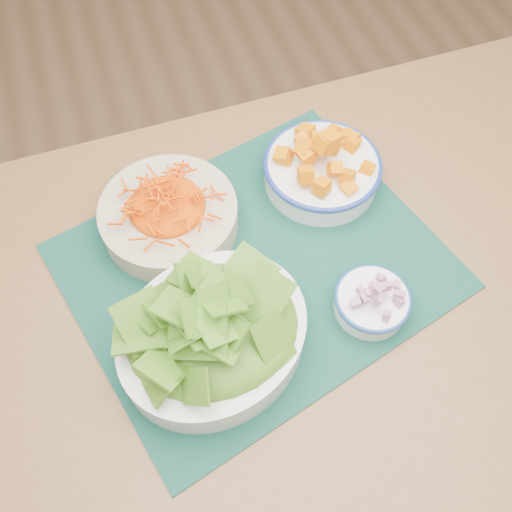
{
  "coord_description": "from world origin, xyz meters",
  "views": [
    {
      "loc": [
        -0.18,
        -0.59,
        1.56
      ],
      "look_at": [
        -0.03,
        -0.14,
        0.78
      ],
      "focal_mm": 40.0,
      "sensor_mm": 36.0,
      "label": 1
    }
  ],
  "objects_px": {
    "carrot_bowl": "(168,211)",
    "squash_bowl": "(323,165)",
    "placemat": "(256,266)",
    "onion_bowl": "(372,300)",
    "table": "(313,311)",
    "lettuce_bowl": "(212,328)"
  },
  "relations": [
    {
      "from": "table",
      "to": "carrot_bowl",
      "type": "bearing_deg",
      "value": 135.32
    },
    {
      "from": "placemat",
      "to": "carrot_bowl",
      "type": "xyz_separation_m",
      "value": [
        -0.11,
        0.12,
        0.04
      ]
    },
    {
      "from": "carrot_bowl",
      "to": "lettuce_bowl",
      "type": "bearing_deg",
      "value": -87.77
    },
    {
      "from": "carrot_bowl",
      "to": "squash_bowl",
      "type": "bearing_deg",
      "value": 1.76
    },
    {
      "from": "lettuce_bowl",
      "to": "onion_bowl",
      "type": "height_order",
      "value": "lettuce_bowl"
    },
    {
      "from": "placemat",
      "to": "onion_bowl",
      "type": "height_order",
      "value": "onion_bowl"
    },
    {
      "from": "table",
      "to": "squash_bowl",
      "type": "height_order",
      "value": "squash_bowl"
    },
    {
      "from": "table",
      "to": "lettuce_bowl",
      "type": "height_order",
      "value": "lettuce_bowl"
    },
    {
      "from": "squash_bowl",
      "to": "onion_bowl",
      "type": "xyz_separation_m",
      "value": [
        -0.02,
        -0.26,
        -0.02
      ]
    },
    {
      "from": "squash_bowl",
      "to": "table",
      "type": "bearing_deg",
      "value": -112.77
    },
    {
      "from": "onion_bowl",
      "to": "table",
      "type": "bearing_deg",
      "value": 134.18
    },
    {
      "from": "squash_bowl",
      "to": "lettuce_bowl",
      "type": "height_order",
      "value": "lettuce_bowl"
    },
    {
      "from": "lettuce_bowl",
      "to": "table",
      "type": "bearing_deg",
      "value": -7.9
    },
    {
      "from": "carrot_bowl",
      "to": "lettuce_bowl",
      "type": "distance_m",
      "value": 0.24
    },
    {
      "from": "carrot_bowl",
      "to": "squash_bowl",
      "type": "distance_m",
      "value": 0.28
    },
    {
      "from": "placemat",
      "to": "carrot_bowl",
      "type": "relative_size",
      "value": 2.07
    },
    {
      "from": "squash_bowl",
      "to": "placemat",
      "type": "bearing_deg",
      "value": -141.83
    },
    {
      "from": "table",
      "to": "squash_bowl",
      "type": "distance_m",
      "value": 0.25
    },
    {
      "from": "squash_bowl",
      "to": "onion_bowl",
      "type": "height_order",
      "value": "squash_bowl"
    },
    {
      "from": "placemat",
      "to": "table",
      "type": "bearing_deg",
      "value": -53.97
    },
    {
      "from": "table",
      "to": "placemat",
      "type": "bearing_deg",
      "value": 140.24
    },
    {
      "from": "carrot_bowl",
      "to": "squash_bowl",
      "type": "relative_size",
      "value": 1.32
    }
  ]
}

